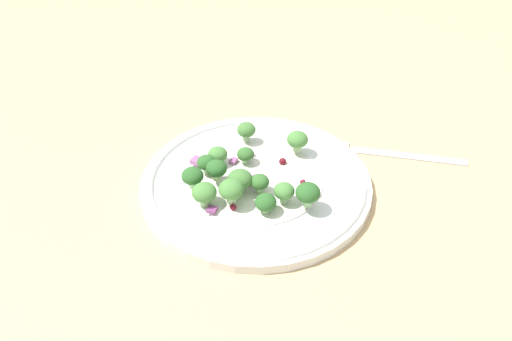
{
  "coord_description": "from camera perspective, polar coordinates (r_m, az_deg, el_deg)",
  "views": [
    {
      "loc": [
        -29.2,
        -43.31,
        44.81
      ],
      "look_at": [
        2.02,
        -0.53,
        2.7
      ],
      "focal_mm": 39.73,
      "sensor_mm": 36.0,
      "label": 1
    }
  ],
  "objects": [
    {
      "name": "broccoli_floret_5",
      "position": [
        0.72,
        4.2,
        3.08
      ],
      "size": [
        2.7,
        2.7,
        2.73
      ],
      "color": "#9EC684",
      "rests_on": "plate"
    },
    {
      "name": "broccoli_floret_10",
      "position": [
        0.7,
        -1.07,
        1.61
      ],
      "size": [
        2.13,
        2.13,
        2.16
      ],
      "color": "#ADD18E",
      "rests_on": "plate"
    },
    {
      "name": "broccoli_floret_12",
      "position": [
        0.63,
        0.98,
        -3.27
      ],
      "size": [
        2.45,
        2.45,
        2.48
      ],
      "color": "#9EC684",
      "rests_on": "plate"
    },
    {
      "name": "broccoli_floret_4",
      "position": [
        0.67,
        -4.0,
        0.17
      ],
      "size": [
        2.52,
        2.52,
        2.55
      ],
      "color": "#ADD18E",
      "rests_on": "plate"
    },
    {
      "name": "broccoli_floret_11",
      "position": [
        0.74,
        -0.98,
        4.07
      ],
      "size": [
        2.42,
        2.42,
        2.45
      ],
      "color": "#8EB77A",
      "rests_on": "plate"
    },
    {
      "name": "onion_bit_3",
      "position": [
        0.67,
        -0.32,
        -0.91
      ],
      "size": [
        1.44,
        0.97,
        0.58
      ],
      "primitive_type": "cube",
      "rotation": [
        0.0,
        0.0,
        1.69
      ],
      "color": "#A35B93",
      "rests_on": "plate"
    },
    {
      "name": "plate",
      "position": [
        0.69,
        -0.0,
        -1.2
      ],
      "size": [
        27.98,
        27.98,
        1.7
      ],
      "color": "white",
      "rests_on": "ground_plane"
    },
    {
      "name": "broccoli_floret_0",
      "position": [
        0.66,
        0.37,
        -1.19
      ],
      "size": [
        2.24,
        2.24,
        2.27
      ],
      "color": "#8EB77A",
      "rests_on": "plate"
    },
    {
      "name": "onion_bit_1",
      "position": [
        0.72,
        -0.77,
        1.83
      ],
      "size": [
        0.94,
        1.38,
        0.44
      ],
      "primitive_type": "cube",
      "rotation": [
        0.0,
        0.0,
        3.12
      ],
      "color": "#843D75",
      "rests_on": "plate"
    },
    {
      "name": "broccoli_floret_1",
      "position": [
        0.66,
        -6.41,
        -0.59
      ],
      "size": [
        2.57,
        2.57,
        2.61
      ],
      "color": "#ADD18E",
      "rests_on": "plate"
    },
    {
      "name": "broccoli_floret_8",
      "position": [
        0.63,
        5.25,
        -2.29
      ],
      "size": [
        2.81,
        2.81,
        2.85
      ],
      "color": "#8EB77A",
      "rests_on": "plate"
    },
    {
      "name": "onion_bit_0",
      "position": [
        0.68,
        0.44,
        -0.86
      ],
      "size": [
        1.29,
        1.45,
        0.49
      ],
      "primitive_type": "cube",
      "rotation": [
        0.0,
        0.0,
        1.18
      ],
      "color": "#843D75",
      "rests_on": "plate"
    },
    {
      "name": "dressing_pool",
      "position": [
        0.69,
        -0.0,
        -0.92
      ],
      "size": [
        16.23,
        16.23,
        0.2
      ],
      "primitive_type": "cylinder",
      "color": "white",
      "rests_on": "plate"
    },
    {
      "name": "onion_bit_5",
      "position": [
        0.71,
        -2.28,
        0.93
      ],
      "size": [
        1.28,
        1.17,
        0.59
      ],
      "primitive_type": "cube",
      "rotation": [
        0.0,
        0.0,
        0.43
      ],
      "color": "#A35B93",
      "rests_on": "plate"
    },
    {
      "name": "broccoli_floret_13",
      "position": [
        0.64,
        -5.22,
        -2.27
      ],
      "size": [
        2.82,
        2.82,
        2.85
      ],
      "color": "#9EC684",
      "rests_on": "plate"
    },
    {
      "name": "cranberry_0",
      "position": [
        0.68,
        4.74,
        -1.19
      ],
      "size": [
        0.7,
        0.7,
        0.7
      ],
      "primitive_type": "sphere",
      "color": "maroon",
      "rests_on": "plate"
    },
    {
      "name": "broccoli_floret_9",
      "position": [
        0.69,
        -5.01,
        0.77
      ],
      "size": [
        2.3,
        2.3,
        2.32
      ],
      "color": "#ADD18E",
      "rests_on": "plate"
    },
    {
      "name": "broccoli_floret_7",
      "position": [
        0.66,
        -1.63,
        -0.95
      ],
      "size": [
        2.94,
        2.94,
        2.97
      ],
      "color": "#8EB77A",
      "rests_on": "plate"
    },
    {
      "name": "cranberry_1",
      "position": [
        0.64,
        -2.32,
        -3.7
      ],
      "size": [
        0.73,
        0.73,
        0.73
      ],
      "primitive_type": "sphere",
      "color": "maroon",
      "rests_on": "plate"
    },
    {
      "name": "cranberry_3",
      "position": [
        0.66,
        5.93,
        -2.0
      ],
      "size": [
        0.78,
        0.78,
        0.78
      ],
      "primitive_type": "sphere",
      "color": "maroon",
      "rests_on": "plate"
    },
    {
      "name": "onion_bit_4",
      "position": [
        0.71,
        -5.99,
        0.98
      ],
      "size": [
        1.65,
        1.65,
        0.57
      ],
      "primitive_type": "cube",
      "rotation": [
        0.0,
        0.0,
        1.94
      ],
      "color": "#A35B93",
      "rests_on": "plate"
    },
    {
      "name": "broccoli_floret_2",
      "position": [
        0.64,
        2.84,
        -2.11
      ],
      "size": [
        2.4,
        2.4,
        2.43
      ],
      "color": "#8EB77A",
      "rests_on": "plate"
    },
    {
      "name": "broccoli_floret_6",
      "position": [
        0.7,
        -3.75,
        1.64
      ],
      "size": [
        2.42,
        2.42,
        2.45
      ],
      "color": "#9EC684",
      "rests_on": "plate"
    },
    {
      "name": "fork",
      "position": [
        0.76,
        12.86,
        1.74
      ],
      "size": [
        13.9,
        14.92,
        0.5
      ],
      "color": "silver",
      "rests_on": "ground_plane"
    },
    {
      "name": "ground_plane",
      "position": [
        0.69,
        -1.61,
        -2.78
      ],
      "size": [
        180.0,
        180.0,
        2.0
      ],
      "primitive_type": "cube",
      "color": "tan"
    },
    {
      "name": "broccoli_floret_3",
      "position": [
        0.64,
        -2.51,
        -1.95
      ],
      "size": [
        2.89,
        2.89,
        2.92
      ],
      "color": "#ADD18E",
      "rests_on": "plate"
    },
    {
      "name": "cranberry_2",
      "position": [
        0.71,
        2.7,
        0.91
      ],
      "size": [
        0.92,
        0.92,
        0.92
      ],
      "primitive_type": "sphere",
      "color": "maroon",
      "rests_on": "plate"
    },
    {
      "name": "onion_bit_2",
      "position": [
        0.64,
        -4.46,
        -3.94
      ],
      "size": [
        1.47,
        1.47,
        0.34
      ],
      "primitive_type": "cube",
      "rotation": [
        0.0,
        0.0,
        2.2
      ],
      "color": "#843D75",
      "rests_on": "plate"
    }
  ]
}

